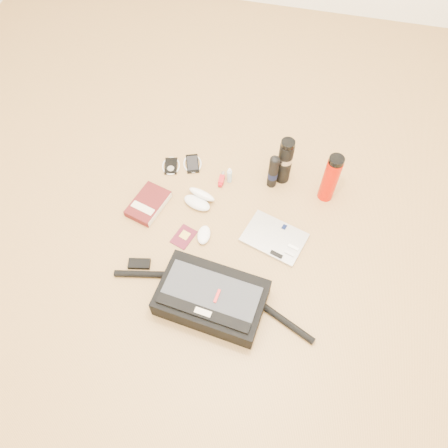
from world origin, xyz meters
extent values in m
plane|color=#A17943|center=(0.00, 0.00, 0.00)|extent=(4.00, 4.00, 0.00)
cube|color=black|center=(0.02, -0.28, 0.06)|extent=(0.48, 0.33, 0.11)
cube|color=#2E3136|center=(0.02, -0.29, 0.12)|extent=(0.42, 0.25, 0.01)
cube|color=black|center=(0.01, -0.38, 0.12)|extent=(0.41, 0.09, 0.01)
cube|color=beige|center=(0.01, -0.38, 0.12)|extent=(0.07, 0.03, 0.02)
cube|color=red|center=(0.05, -0.30, 0.12)|extent=(0.02, 0.06, 0.02)
cylinder|color=black|center=(-0.31, -0.22, 0.02)|extent=(0.28, 0.09, 0.03)
cylinder|color=black|center=(0.36, -0.30, 0.02)|extent=(0.27, 0.15, 0.03)
cube|color=black|center=(-0.35, -0.18, 0.01)|extent=(0.11, 0.07, 0.02)
cube|color=#B3B3B5|center=(0.24, 0.10, 0.01)|extent=(0.33, 0.27, 0.02)
cube|color=black|center=(0.27, 0.17, 0.02)|extent=(0.03, 0.03, 0.00)
cube|color=white|center=(0.33, 0.06, 0.02)|extent=(0.05, 0.03, 0.01)
cube|color=silver|center=(0.32, 0.03, 0.02)|extent=(0.05, 0.03, 0.01)
cube|color=black|center=(0.26, 0.01, 0.02)|extent=(0.06, 0.03, 0.01)
cube|color=#481012|center=(-0.41, 0.15, 0.02)|extent=(0.20, 0.25, 0.04)
cube|color=beige|center=(-0.34, 0.13, 0.02)|extent=(0.06, 0.20, 0.03)
cube|color=beige|center=(-0.42, 0.10, 0.04)|extent=(0.13, 0.07, 0.00)
cube|color=#4E101F|center=(-0.19, 0.01, 0.00)|extent=(0.12, 0.14, 0.00)
cube|color=gold|center=(-0.19, 0.02, 0.01)|extent=(0.05, 0.05, 0.00)
ellipsoid|color=white|center=(-0.10, 0.04, 0.02)|extent=(0.07, 0.11, 0.03)
ellipsoid|color=silver|center=(-0.18, 0.21, 0.02)|extent=(0.16, 0.11, 0.04)
ellipsoid|color=white|center=(-0.16, 0.25, 0.04)|extent=(0.16, 0.12, 0.08)
ellipsoid|color=black|center=(-0.20, 0.21, 0.03)|extent=(0.04, 0.04, 0.01)
ellipsoid|color=black|center=(-0.15, 0.20, 0.03)|extent=(0.04, 0.04, 0.01)
cylinder|color=black|center=(-0.18, 0.21, 0.03)|extent=(0.02, 0.01, 0.00)
cube|color=black|center=(-0.38, 0.42, 0.01)|extent=(0.09, 0.12, 0.01)
cylinder|color=#B7B7BA|center=(-0.37, 0.39, 0.01)|extent=(0.05, 0.05, 0.00)
torus|color=silver|center=(-0.38, 0.42, 0.01)|extent=(0.12, 0.12, 0.01)
cube|color=black|center=(-0.27, 0.46, 0.01)|extent=(0.10, 0.14, 0.01)
cube|color=black|center=(-0.27, 0.46, 0.01)|extent=(0.09, 0.11, 0.00)
torus|color=silver|center=(-0.27, 0.46, 0.01)|extent=(0.13, 0.13, 0.01)
cube|color=#B41C21|center=(-0.09, 0.38, 0.01)|extent=(0.03, 0.05, 0.02)
cube|color=#B40D17|center=(-0.09, 0.35, 0.01)|extent=(0.02, 0.02, 0.02)
cylinder|color=#A0A0A2|center=(-0.09, 0.42, 0.01)|extent=(0.02, 0.03, 0.02)
cylinder|color=#A1C6D6|center=(-0.05, 0.39, 0.04)|extent=(0.03, 0.03, 0.08)
cylinder|color=white|center=(-0.05, 0.39, 0.09)|extent=(0.02, 0.02, 0.02)
cylinder|color=silver|center=(-0.05, 0.39, 0.10)|extent=(0.01, 0.01, 0.01)
cylinder|color=black|center=(0.17, 0.42, 0.10)|extent=(0.05, 0.05, 0.20)
cylinder|color=black|center=(0.17, 0.42, 0.08)|extent=(0.05, 0.05, 0.04)
ellipsoid|color=black|center=(0.17, 0.42, 0.20)|extent=(0.05, 0.05, 0.02)
cylinder|color=black|center=(0.21, 0.47, 0.13)|extent=(0.09, 0.09, 0.26)
cylinder|color=#AFAFB1|center=(0.21, 0.47, 0.16)|extent=(0.09, 0.09, 0.03)
cylinder|color=black|center=(0.21, 0.47, 0.27)|extent=(0.08, 0.08, 0.03)
cylinder|color=#C51000|center=(0.45, 0.41, 0.13)|extent=(0.09, 0.09, 0.27)
cylinder|color=black|center=(0.45, 0.41, 0.28)|extent=(0.09, 0.09, 0.03)
camera|label=1|loc=(0.24, -0.97, 1.83)|focal=35.00mm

